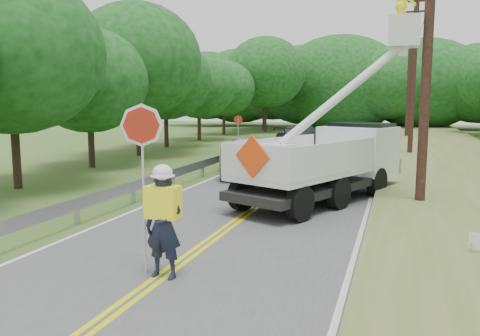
% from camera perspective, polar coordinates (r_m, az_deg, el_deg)
% --- Properties ---
extents(ground, '(140.00, 140.00, 0.00)m').
position_cam_1_polar(ground, '(8.83, -12.61, -14.90)').
color(ground, '#3F5D20').
rests_on(ground, ground).
extents(road, '(7.20, 96.00, 0.03)m').
position_cam_1_polar(road, '(21.65, 6.59, -1.14)').
color(road, '#49494B').
rests_on(road, ground).
extents(guardrail, '(0.18, 48.00, 0.77)m').
position_cam_1_polar(guardrail, '(23.55, -2.57, 0.97)').
color(guardrail, '#9FA0A7').
rests_on(guardrail, ground).
extents(utility_poles, '(1.60, 43.30, 10.00)m').
position_cam_1_polar(utility_poles, '(24.07, 20.31, 11.89)').
color(utility_poles, black).
rests_on(utility_poles, ground).
extents(tall_grass_verge, '(7.00, 96.00, 0.30)m').
position_cam_1_polar(tall_grass_verge, '(21.41, 25.56, -1.59)').
color(tall_grass_verge, '#596A2E').
rests_on(tall_grass_verge, ground).
extents(treeline_left, '(10.44, 52.29, 10.42)m').
position_cam_1_polar(treeline_left, '(40.40, -3.90, 10.97)').
color(treeline_left, '#332319').
rests_on(treeline_left, ground).
extents(treeline_horizon, '(55.71, 14.19, 12.47)m').
position_cam_1_polar(treeline_horizon, '(63.55, 14.31, 9.56)').
color(treeline_horizon, '#0D4110').
rests_on(treeline_horizon, ground).
extents(flagger, '(1.21, 0.51, 3.33)m').
position_cam_1_polar(flagger, '(9.33, -9.09, -5.79)').
color(flagger, '#191E33').
rests_on(flagger, road).
extents(bucket_truck, '(5.49, 7.71, 7.14)m').
position_cam_1_polar(bucket_truck, '(17.19, 11.73, 1.78)').
color(bucket_truck, black).
rests_on(bucket_truck, road).
extents(suv_silver, '(4.81, 6.82, 1.73)m').
position_cam_1_polar(suv_silver, '(22.67, 1.23, 1.55)').
color(suv_silver, silver).
rests_on(suv_silver, road).
extents(suv_darkgrey, '(3.44, 6.11, 1.67)m').
position_cam_1_polar(suv_darkgrey, '(34.94, 7.41, 3.67)').
color(suv_darkgrey, '#35373D').
rests_on(suv_darkgrey, road).
extents(stop_sign_permanent, '(0.50, 0.26, 2.55)m').
position_cam_1_polar(stop_sign_permanent, '(29.23, -0.22, 4.57)').
color(stop_sign_permanent, '#9FA0A7').
rests_on(stop_sign_permanent, ground).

